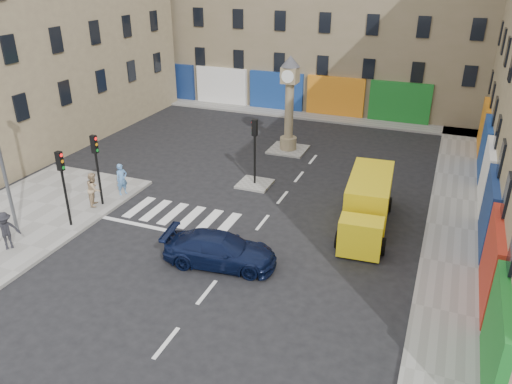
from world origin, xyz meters
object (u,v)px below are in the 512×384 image
Objects in this scene: traffic_light_island at (255,141)px; yellow_van at (367,204)px; traffic_light_left_far at (96,159)px; clock_pillar at (289,98)px; pedestrian_tan at (94,189)px; traffic_light_left_near at (63,177)px; navy_sedan at (220,250)px; pedestrian_blue at (122,179)px; pedestrian_dark at (6,231)px.

traffic_light_island is 7.24m from yellow_van.
clock_pillar is (6.30, 11.40, 0.93)m from traffic_light_left_far.
traffic_light_left_near is at bearing 160.03° from pedestrian_tan.
clock_pillar is at bearing -56.09° from pedestrian_tan.
navy_sedan is (7.95, -2.62, -1.94)m from traffic_light_left_far.
traffic_light_left_far is at bearing -118.94° from clock_pillar.
traffic_light_left_far is at bearing 90.00° from traffic_light_left_near.
traffic_light_island is (6.30, 7.80, -0.03)m from traffic_light_left_near.
clock_pillar is at bearing -6.52° from pedestrian_blue.
pedestrian_blue is at bearing 85.48° from traffic_light_left_near.
clock_pillar is 11.94m from pedestrian_blue.
yellow_van is (5.03, 5.63, 0.46)m from navy_sedan.
yellow_van is 3.71× the size of pedestrian_dark.
pedestrian_blue is (-6.00, -10.00, -2.54)m from clock_pillar.
traffic_light_left_near reaches higher than yellow_van.
yellow_van is at bearing -58.30° from pedestrian_blue.
traffic_light_left_near is 0.57× the size of yellow_van.
traffic_light_left_near is 10.03m from traffic_light_island.
traffic_light_left_near is 2.40m from traffic_light_left_far.
traffic_light_left_near is 8.18m from navy_sedan.
traffic_light_island is 2.11× the size of pedestrian_tan.
yellow_van reaches higher than pedestrian_tan.
traffic_light_left_near is 2.15× the size of pedestrian_blue.
traffic_light_island is 6.07m from clock_pillar.
traffic_light_left_near is 1.00× the size of traffic_light_island.
clock_pillar reaches higher than yellow_van.
clock_pillar is at bearing 90.00° from traffic_light_island.
traffic_light_island reaches higher than pedestrian_tan.
navy_sedan is at bearing -18.25° from traffic_light_left_far.
clock_pillar is 14.40m from navy_sedan.
clock_pillar is at bearing 61.06° from traffic_light_left_far.
traffic_light_left_near is at bearing 14.35° from pedestrian_dark.
traffic_light_left_near is 4.13m from pedestrian_blue.
yellow_van is at bearing -49.47° from navy_sedan.
clock_pillar is at bearing 124.19° from yellow_van.
navy_sedan is (7.95, -0.22, -1.94)m from traffic_light_left_near.
pedestrian_dark is (-1.36, -6.48, 0.01)m from pedestrian_blue.
pedestrian_blue is (-12.68, -1.62, -0.13)m from yellow_van.
yellow_van is 3.75× the size of pedestrian_blue.
traffic_light_left_near is 15.19m from clock_pillar.
yellow_van is at bearing -51.45° from clock_pillar.
pedestrian_dark is at bearing 144.06° from pedestrian_tan.
pedestrian_tan is (-0.26, 2.20, -1.59)m from traffic_light_left_near.
traffic_light_left_far is 1.00× the size of traffic_light_island.
yellow_van is (6.68, -2.39, -1.45)m from traffic_light_island.
traffic_light_island is 8.41m from navy_sedan.
pedestrian_blue reaches higher than navy_sedan.
traffic_light_left_far is 0.61× the size of clock_pillar.
traffic_light_left_far reaches higher than traffic_light_island.
pedestrian_blue is at bearing -120.96° from clock_pillar.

